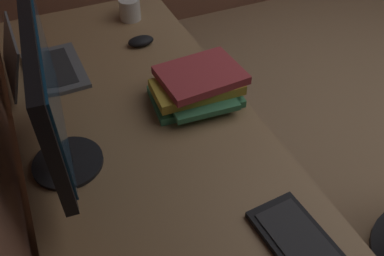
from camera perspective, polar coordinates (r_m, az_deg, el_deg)
desk at (r=1.16m, az=-2.29°, el=-10.73°), size 2.29×0.73×0.73m
monitor_secondary at (r=1.07m, az=-19.34°, el=4.24°), size 0.54×0.20×0.43m
laptop_leftmost at (r=1.57m, az=-20.66°, el=8.25°), size 0.31×0.27×0.19m
mouse_main at (r=1.67m, az=-7.14°, el=11.91°), size 0.06×0.10×0.03m
book_stack_near at (r=1.35m, az=0.81°, el=5.64°), size 0.25×0.31×0.11m
coffee_mug at (r=1.84m, az=-8.66°, el=16.04°), size 0.13×0.09×0.09m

